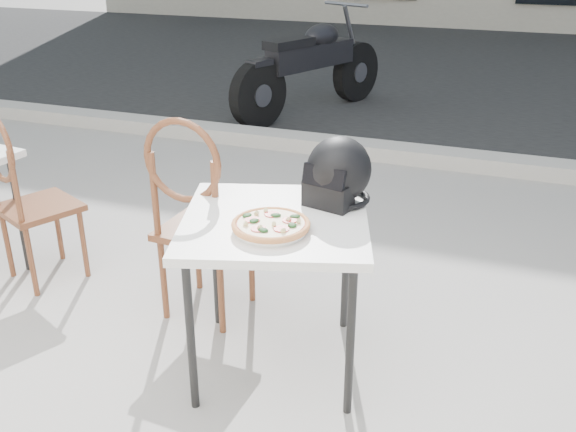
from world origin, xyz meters
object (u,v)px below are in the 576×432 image
(pizza, at_px, (271,224))
(motorcycle, at_px, (311,68))
(cafe_table_main, at_px, (275,232))
(cafe_chair_main, at_px, (197,209))
(helmet, at_px, (338,174))
(plate, at_px, (271,229))
(cafe_chair_side, at_px, (23,190))

(pizza, bearing_deg, motorcycle, 106.32)
(cafe_table_main, height_order, motorcycle, motorcycle)
(cafe_table_main, height_order, cafe_chair_main, cafe_chair_main)
(helmet, bearing_deg, plate, -98.44)
(plate, relative_size, cafe_chair_main, 0.29)
(cafe_table_main, distance_m, pizza, 0.15)
(cafe_chair_side, bearing_deg, plate, -168.15)
(helmet, xyz_separation_m, cafe_chair_main, (-0.65, -0.03, -0.25))
(cafe_table_main, bearing_deg, plate, -75.76)
(pizza, relative_size, cafe_chair_main, 0.39)
(cafe_table_main, xyz_separation_m, plate, (0.03, -0.12, 0.07))
(helmet, bearing_deg, cafe_chair_side, -165.61)
(plate, xyz_separation_m, pizza, (-0.00, 0.00, 0.02))
(pizza, bearing_deg, cafe_table_main, 104.25)
(plate, distance_m, cafe_chair_side, 1.54)
(pizza, relative_size, cafe_chair_side, 0.42)
(motorcycle, bearing_deg, cafe_chair_main, -56.08)
(cafe_chair_side, xyz_separation_m, motorcycle, (0.28, 3.80, -0.06))
(cafe_table_main, height_order, helmet, helmet)
(helmet, xyz_separation_m, cafe_chair_side, (-1.64, -0.03, -0.29))
(cafe_chair_main, bearing_deg, plate, 149.00)
(pizza, bearing_deg, plate, -82.79)
(plate, height_order, motorcycle, motorcycle)
(cafe_table_main, relative_size, cafe_chair_main, 0.89)
(motorcycle, bearing_deg, plate, -50.38)
(pizza, xyz_separation_m, cafe_chair_main, (-0.50, 0.34, -0.15))
(cafe_table_main, relative_size, plate, 3.05)
(helmet, xyz_separation_m, motorcycle, (-1.36, 3.77, -0.35))
(cafe_table_main, height_order, cafe_chair_side, cafe_chair_side)
(plate, bearing_deg, cafe_chair_main, 145.71)
(cafe_table_main, distance_m, motorcycle, 4.20)
(cafe_chair_main, height_order, motorcycle, motorcycle)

